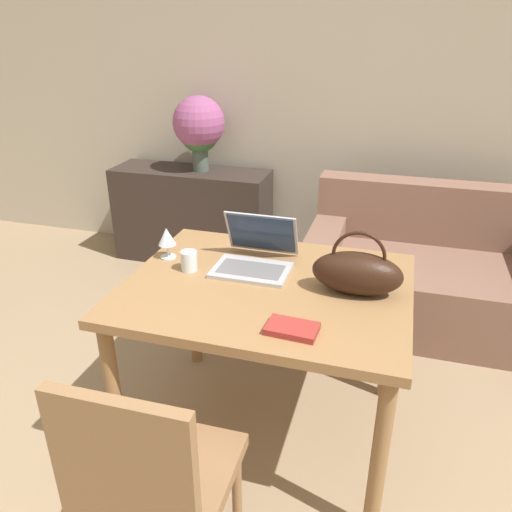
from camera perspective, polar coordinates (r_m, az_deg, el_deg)
The scene contains 11 objects.
wall_back at distance 3.78m, azimuth 7.94°, elevation 18.73°, with size 10.00×0.06×2.70m.
dining_table at distance 2.10m, azimuth 1.24°, elevation -5.52°, with size 1.16×0.93×0.77m.
chair at distance 1.67m, azimuth -12.02°, elevation -23.60°, with size 0.45×0.45×0.91m.
couch at distance 3.37m, azimuth 18.74°, elevation -2.22°, with size 1.49×0.88×0.82m.
sideboard at distance 4.00m, azimuth -7.28°, elevation 4.63°, with size 1.22×0.40×0.74m.
laptop at distance 2.19m, azimuth 0.02°, elevation 0.42°, with size 0.33×0.33×0.22m.
drinking_glass at distance 2.17m, azimuth -7.66°, elevation -0.55°, with size 0.07×0.07×0.09m.
wine_glass at distance 2.28m, azimuth -10.16°, elevation 2.08°, with size 0.08×0.08×0.14m.
handbag at distance 1.99m, azimuth 11.48°, elevation -1.84°, with size 0.35×0.16×0.26m.
flower_vase at distance 3.79m, azimuth -6.54°, elevation 14.47°, with size 0.38×0.38×0.55m.
book at distance 1.75m, azimuth 4.14°, elevation -8.28°, with size 0.18×0.12×0.02m.
Camera 1 is at (0.58, -1.06, 1.74)m, focal length 35.00 mm.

